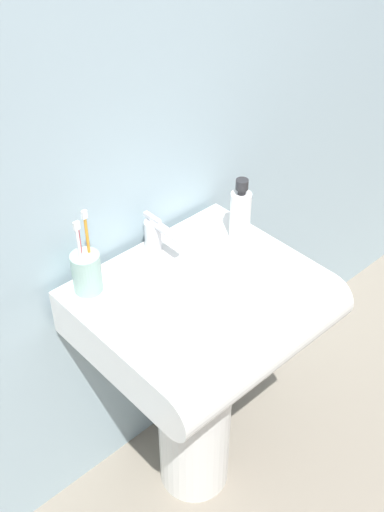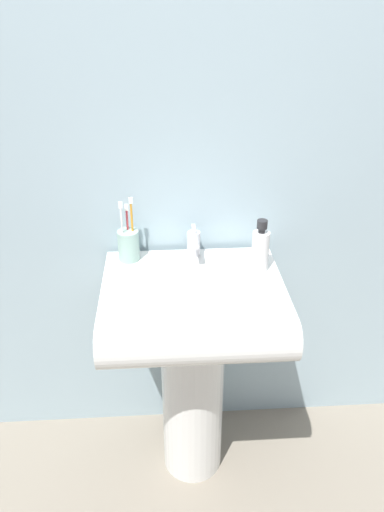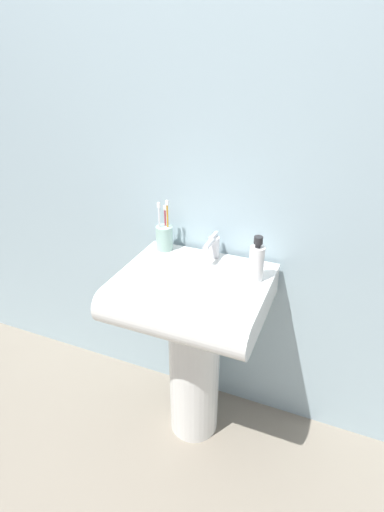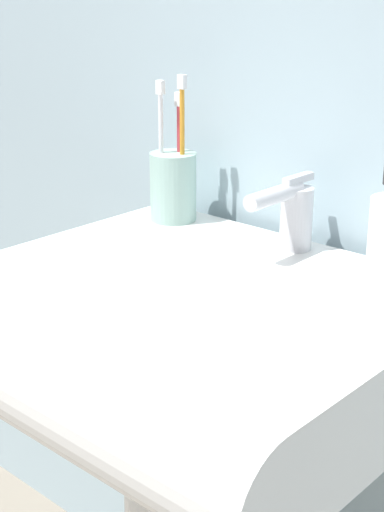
{
  "view_description": "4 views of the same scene",
  "coord_description": "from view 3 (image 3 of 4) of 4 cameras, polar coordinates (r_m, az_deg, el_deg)",
  "views": [
    {
      "loc": [
        -0.79,
        -0.84,
        1.8
      ],
      "look_at": [
        -0.01,
        -0.0,
        0.89
      ],
      "focal_mm": 45.0,
      "sensor_mm": 36.0,
      "label": 1
    },
    {
      "loc": [
        -0.09,
        -1.28,
        1.6
      ],
      "look_at": [
        -0.0,
        -0.02,
        0.9
      ],
      "focal_mm": 35.0,
      "sensor_mm": 36.0,
      "label": 2
    },
    {
      "loc": [
        0.48,
        -1.18,
        1.55
      ],
      "look_at": [
        0.0,
        -0.03,
        0.89
      ],
      "focal_mm": 28.0,
      "sensor_mm": 36.0,
      "label": 3
    },
    {
      "loc": [
        0.58,
        -0.66,
        1.15
      ],
      "look_at": [
        -0.04,
        0.02,
        0.81
      ],
      "focal_mm": 55.0,
      "sensor_mm": 36.0,
      "label": 4
    }
  ],
  "objects": [
    {
      "name": "ground_plane",
      "position": [
        2.0,
        0.29,
        -22.75
      ],
      "size": [
        6.0,
        6.0,
        0.0
      ],
      "primitive_type": "plane",
      "color": "gray",
      "rests_on": "ground"
    },
    {
      "name": "wall_back",
      "position": [
        1.55,
        4.1,
        14.81
      ],
      "size": [
        5.0,
        0.05,
        2.4
      ],
      "primitive_type": "cube",
      "color": "#9EB7C1",
      "rests_on": "ground"
    },
    {
      "name": "sink_pedestal",
      "position": [
        1.76,
        0.32,
        -15.83
      ],
      "size": [
        0.21,
        0.21,
        0.67
      ],
      "primitive_type": "cylinder",
      "color": "white",
      "rests_on": "ground"
    },
    {
      "name": "sink_basin",
      "position": [
        1.47,
        -0.36,
        -5.83
      ],
      "size": [
        0.55,
        0.48,
        0.13
      ],
      "color": "white",
      "rests_on": "sink_pedestal"
    },
    {
      "name": "faucet",
      "position": [
        1.58,
        3.03,
        1.46
      ],
      "size": [
        0.04,
        0.13,
        0.1
      ],
      "color": "silver",
      "rests_on": "sink_basin"
    },
    {
      "name": "toothbrush_cup",
      "position": [
        1.65,
        -3.98,
        2.71
      ],
      "size": [
        0.07,
        0.07,
        0.22
      ],
      "color": "#99BFB2",
      "rests_on": "sink_basin"
    },
    {
      "name": "soap_bottle",
      "position": [
        1.44,
        9.2,
        -0.85
      ],
      "size": [
        0.05,
        0.05,
        0.17
      ],
      "color": "white",
      "rests_on": "sink_basin"
    }
  ]
}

